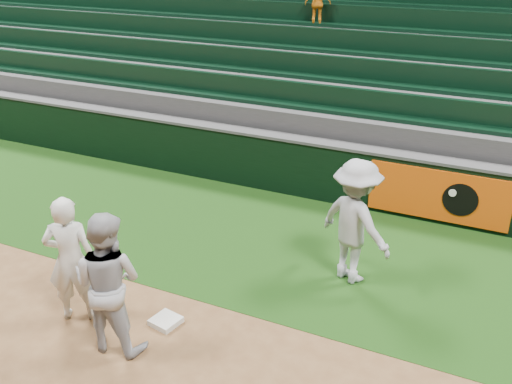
# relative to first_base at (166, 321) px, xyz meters

# --- Properties ---
(ground) EXTENTS (70.00, 70.00, 0.00)m
(ground) POSITION_rel_first_base_xyz_m (-0.05, -0.23, -0.04)
(ground) COLOR brown
(ground) RESTS_ON ground
(foul_grass) EXTENTS (36.00, 4.20, 0.01)m
(foul_grass) POSITION_rel_first_base_xyz_m (-0.05, 2.77, -0.04)
(foul_grass) COLOR black
(foul_grass) RESTS_ON ground
(first_base) EXTENTS (0.43, 0.43, 0.08)m
(first_base) POSITION_rel_first_base_xyz_m (0.00, 0.00, 0.00)
(first_base) COLOR silver
(first_base) RESTS_ON ground
(first_baseman) EXTENTS (0.83, 0.74, 1.91)m
(first_baseman) POSITION_rel_first_base_xyz_m (-1.24, -0.39, 0.91)
(first_baseman) COLOR silver
(first_baseman) RESTS_ON ground
(baserunner) EXTENTS (1.03, 0.84, 1.98)m
(baserunner) POSITION_rel_first_base_xyz_m (-0.37, -0.66, 0.95)
(baserunner) COLOR #A8A9B2
(baserunner) RESTS_ON ground
(base_coach) EXTENTS (1.51, 1.25, 2.03)m
(base_coach) POSITION_rel_first_base_xyz_m (2.05, 2.27, 0.98)
(base_coach) COLOR #A4A8B2
(base_coach) RESTS_ON foul_grass
(field_wall) EXTENTS (36.00, 0.45, 1.25)m
(field_wall) POSITION_rel_first_base_xyz_m (-0.02, 4.97, 0.59)
(field_wall) COLOR black
(field_wall) RESTS_ON ground
(stadium_seating) EXTENTS (36.00, 5.95, 4.85)m
(stadium_seating) POSITION_rel_first_base_xyz_m (-0.05, 8.74, 1.66)
(stadium_seating) COLOR #313134
(stadium_seating) RESTS_ON ground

